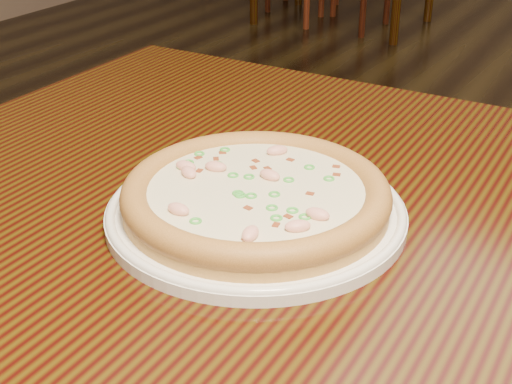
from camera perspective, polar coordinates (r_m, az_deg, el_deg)
The scene contains 3 objects.
hero_table at distance 0.78m, azimuth 9.65°, elevation -9.01°, with size 1.20×0.80×0.75m.
plate at distance 0.72m, azimuth 0.00°, elevation -1.49°, with size 0.30×0.30×0.02m.
pizza at distance 0.71m, azimuth -0.01°, elevation -0.21°, with size 0.27×0.27×0.03m.
Camera 1 is at (0.09, -0.72, 1.11)m, focal length 50.00 mm.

